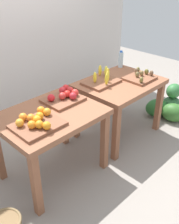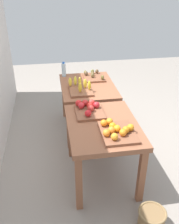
% 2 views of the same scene
% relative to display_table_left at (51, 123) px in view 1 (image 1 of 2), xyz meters
% --- Properties ---
extents(ground_plane, '(8.00, 8.00, 0.00)m').
position_rel_display_table_left_xyz_m(ground_plane, '(0.56, 0.00, -0.66)').
color(ground_plane, gray).
extents(back_wall, '(4.40, 0.12, 3.00)m').
position_rel_display_table_left_xyz_m(back_wall, '(0.56, 1.35, 0.84)').
color(back_wall, silver).
rests_on(back_wall, ground_plane).
extents(display_table_left, '(1.04, 0.80, 0.77)m').
position_rel_display_table_left_xyz_m(display_table_left, '(0.00, 0.00, 0.00)').
color(display_table_left, brown).
rests_on(display_table_left, ground_plane).
extents(display_table_right, '(1.04, 0.80, 0.77)m').
position_rel_display_table_left_xyz_m(display_table_right, '(1.12, 0.00, 0.00)').
color(display_table_right, brown).
rests_on(display_table_right, ground_plane).
extents(orange_bin, '(0.44, 0.37, 0.11)m').
position_rel_display_table_left_xyz_m(orange_bin, '(-0.23, -0.10, 0.15)').
color(orange_bin, brown).
rests_on(orange_bin, display_table_left).
extents(apple_bin, '(0.40, 0.34, 0.11)m').
position_rel_display_table_left_xyz_m(apple_bin, '(0.30, 0.12, 0.16)').
color(apple_bin, brown).
rests_on(apple_bin, display_table_left).
extents(banana_crate, '(0.44, 0.33, 0.17)m').
position_rel_display_table_left_xyz_m(banana_crate, '(0.93, 0.14, 0.15)').
color(banana_crate, brown).
rests_on(banana_crate, display_table_right).
extents(kiwi_bin, '(0.36, 0.32, 0.10)m').
position_rel_display_table_left_xyz_m(kiwi_bin, '(1.37, -0.13, 0.14)').
color(kiwi_bin, brown).
rests_on(kiwi_bin, display_table_right).
extents(water_bottle, '(0.07, 0.07, 0.24)m').
position_rel_display_table_left_xyz_m(water_bottle, '(1.54, 0.33, 0.23)').
color(water_bottle, silver).
rests_on(water_bottle, display_table_right).
extents(watermelon_pile, '(0.67, 0.68, 0.48)m').
position_rel_display_table_left_xyz_m(watermelon_pile, '(2.03, -0.25, -0.49)').
color(watermelon_pile, '#33673C').
rests_on(watermelon_pile, ground_plane).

